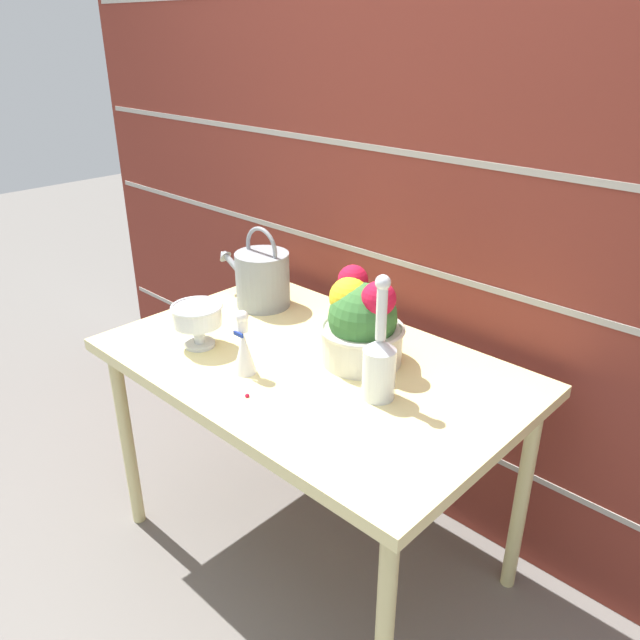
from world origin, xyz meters
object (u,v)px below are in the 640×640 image
Objects in this scene: flower_planter at (362,323)px; crystal_pedestal_bowl at (197,317)px; glass_decanter at (379,361)px; watering_can at (262,278)px; figurine_vase at (244,348)px.

crystal_pedestal_bowl is at bearing -147.37° from flower_planter.
glass_decanter is at bearing 14.26° from crystal_pedestal_bowl.
watering_can reaches higher than figurine_vase.
figurine_vase is (0.32, -0.35, -0.02)m from watering_can.
watering_can is 1.74× the size of figurine_vase.
flower_planter is 0.20m from glass_decanter.
watering_can is at bearing 105.37° from crystal_pedestal_bowl.
crystal_pedestal_bowl is at bearing 177.70° from figurine_vase.
crystal_pedestal_bowl is 0.57× the size of flower_planter.
watering_can is at bearing 132.24° from figurine_vase.
flower_planter is 0.34m from figurine_vase.
watering_can reaches higher than crystal_pedestal_bowl.
watering_can is at bearing 171.73° from flower_planter.
flower_planter is 0.79× the size of glass_decanter.
crystal_pedestal_bowl is 0.50m from flower_planter.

